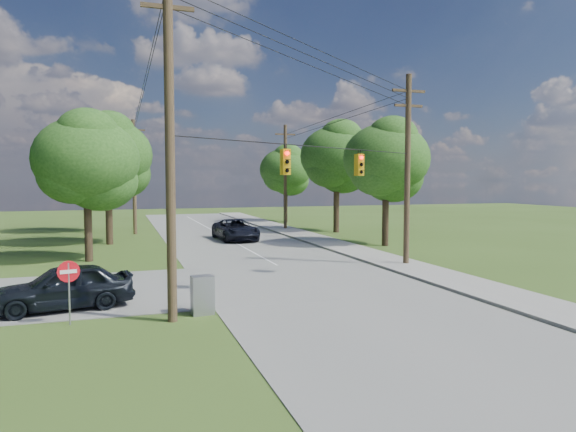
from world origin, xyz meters
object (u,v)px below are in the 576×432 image
object	(u,v)px
car_main_north	(235,230)
control_cabinet	(203,295)
car_cross_dark	(64,287)
pole_north_e	(285,176)
pole_ne	(407,167)
pole_sw	(170,135)
do_not_enter_sign	(69,278)
pole_north_w	(134,176)

from	to	relation	value
car_main_north	control_cabinet	bearing A→B (deg)	-108.42
car_cross_dark	control_cabinet	world-z (taller)	car_cross_dark
pole_north_e	car_cross_dark	xyz separation A→B (m)	(-17.12, -26.82, -4.27)
car_cross_dark	control_cabinet	distance (m)	5.20
pole_north_e	control_cabinet	world-z (taller)	pole_north_e
pole_ne	control_cabinet	xyz separation A→B (m)	(-12.40, -7.00, -4.78)
pole_sw	car_main_north	size ratio (longest dim) A/B	2.05
car_cross_dark	do_not_enter_sign	xyz separation A→B (m)	(0.38, -2.18, 0.70)
pole_north_e	pole_north_w	xyz separation A→B (m)	(-13.90, 0.00, 0.00)
pole_north_e	control_cabinet	distance (m)	31.85
car_main_north	control_cabinet	size ratio (longest dim) A/B	4.28
car_cross_dark	pole_sw	bearing A→B (deg)	42.17
pole_north_e	car_cross_dark	size ratio (longest dim) A/B	2.06
pole_north_w	car_cross_dark	distance (m)	27.35
pole_north_w	do_not_enter_sign	size ratio (longest dim) A/B	4.71
do_not_enter_sign	car_main_north	bearing A→B (deg)	50.20
pole_ne	car_main_north	world-z (taller)	pole_ne
pole_ne	pole_north_w	size ratio (longest dim) A/B	1.05
pole_ne	do_not_enter_sign	bearing A→B (deg)	-157.30
pole_north_e	car_main_north	world-z (taller)	pole_north_e
pole_sw	pole_north_w	world-z (taller)	pole_sw
pole_north_e	car_cross_dark	world-z (taller)	pole_north_e
pole_north_e	do_not_enter_sign	distance (m)	33.67
car_cross_dark	control_cabinet	bearing A→B (deg)	54.91
pole_north_w	car_cross_dark	size ratio (longest dim) A/B	2.06
control_cabinet	car_cross_dark	bearing A→B (deg)	151.41
pole_north_e	pole_north_w	size ratio (longest dim) A/B	1.00
pole_ne	car_cross_dark	xyz separation A→B (m)	(-17.12, -4.82, -4.61)
pole_ne	pole_north_e	bearing A→B (deg)	90.00
pole_north_e	car_cross_dark	distance (m)	32.10
pole_north_e	control_cabinet	bearing A→B (deg)	-113.15
car_cross_dark	car_main_north	xyz separation A→B (m)	(10.61, 19.41, -0.02)
pole_ne	car_main_north	distance (m)	16.63
pole_north_e	control_cabinet	xyz separation A→B (m)	(-12.40, -29.00, -4.44)
pole_ne	car_cross_dark	distance (m)	18.37
car_cross_dark	pole_north_w	bearing A→B (deg)	162.86
control_cabinet	pole_ne	bearing A→B (deg)	25.65
control_cabinet	pole_north_e	bearing A→B (deg)	63.05
pole_ne	pole_north_w	bearing A→B (deg)	122.29
pole_north_e	do_not_enter_sign	world-z (taller)	pole_north_e
pole_ne	control_cabinet	world-z (taller)	pole_ne
pole_sw	pole_north_e	xyz separation A→B (m)	(13.50, 29.60, -1.10)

